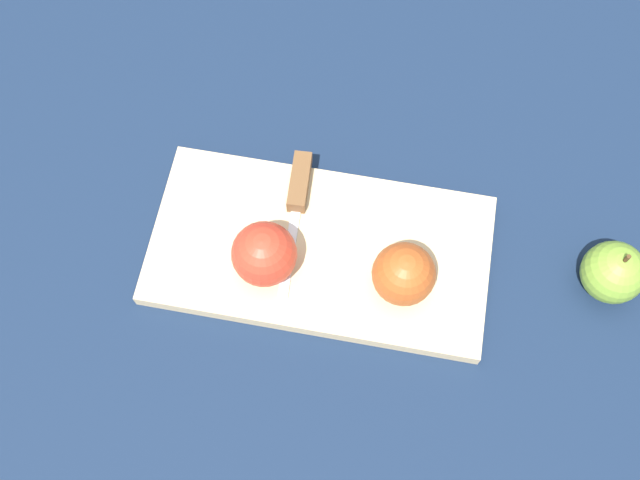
# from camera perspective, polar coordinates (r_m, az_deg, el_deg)

# --- Properties ---
(ground_plane) EXTENTS (4.00, 4.00, 0.00)m
(ground_plane) POSITION_cam_1_polar(r_m,az_deg,el_deg) (0.90, -0.00, -1.00)
(ground_plane) COLOR #14233D
(cutting_board) EXTENTS (0.43, 0.27, 0.02)m
(cutting_board) POSITION_cam_1_polar(r_m,az_deg,el_deg) (0.89, -0.00, -0.76)
(cutting_board) COLOR #D1B789
(cutting_board) RESTS_ON ground_plane
(apple_half_left) EXTENTS (0.07, 0.07, 0.07)m
(apple_half_left) POSITION_cam_1_polar(r_m,az_deg,el_deg) (0.83, 6.41, -2.61)
(apple_half_left) COLOR #AD4C1E
(apple_half_left) RESTS_ON cutting_board
(apple_half_right) EXTENTS (0.07, 0.07, 0.07)m
(apple_half_right) POSITION_cam_1_polar(r_m,az_deg,el_deg) (0.84, -4.25, -1.08)
(apple_half_right) COLOR red
(apple_half_right) RESTS_ON cutting_board
(knife) EXTENTS (0.06, 0.18, 0.02)m
(knife) POSITION_cam_1_polar(r_m,az_deg,el_deg) (0.90, -1.64, 3.92)
(knife) COLOR silver
(knife) RESTS_ON cutting_board
(apple_whole) EXTENTS (0.07, 0.07, 0.08)m
(apple_whole) POSITION_cam_1_polar(r_m,az_deg,el_deg) (0.91, 21.42, -2.31)
(apple_whole) COLOR olive
(apple_whole) RESTS_ON ground_plane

